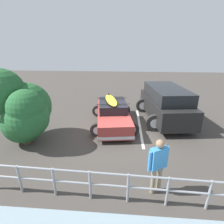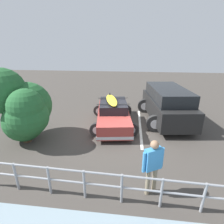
{
  "view_description": "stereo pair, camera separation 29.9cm",
  "coord_description": "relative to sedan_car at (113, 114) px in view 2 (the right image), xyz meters",
  "views": [
    {
      "loc": [
        -0.12,
        7.81,
        3.96
      ],
      "look_at": [
        0.49,
        -0.15,
        0.95
      ],
      "focal_mm": 28.0,
      "sensor_mm": 36.0,
      "label": 1
    },
    {
      "loc": [
        -0.42,
        7.78,
        3.96
      ],
      "look_at": [
        0.49,
        -0.15,
        0.95
      ],
      "focal_mm": 28.0,
      "sensor_mm": 36.0,
      "label": 2
    }
  ],
  "objects": [
    {
      "name": "railing_fence",
      "position": [
        -0.25,
        4.97,
        -0.02
      ],
      "size": [
        7.17,
        0.33,
        0.91
      ],
      "color": "gray",
      "rests_on": "ground"
    },
    {
      "name": "ground_plane",
      "position": [
        -0.5,
        0.79,
        -0.62
      ],
      "size": [
        44.0,
        44.0,
        0.02
      ],
      "primitive_type": "cube",
      "color": "#423D38",
      "rests_on": "ground"
    },
    {
      "name": "bush_near_left",
      "position": [
        3.68,
        2.11,
        0.92
      ],
      "size": [
        2.93,
        2.57,
        3.19
      ],
      "color": "brown",
      "rests_on": "ground"
    },
    {
      "name": "parking_stripe",
      "position": [
        -1.44,
        0.04,
        -0.61
      ],
      "size": [
        0.12,
        4.63,
        0.0
      ],
      "primitive_type": "cube",
      "rotation": [
        0.0,
        0.0,
        1.57
      ],
      "color": "silver",
      "rests_on": "ground"
    },
    {
      "name": "suv_car",
      "position": [
        -2.88,
        -0.87,
        0.38
      ],
      "size": [
        3.06,
        4.81,
        1.9
      ],
      "color": "black",
      "rests_on": "ground"
    },
    {
      "name": "sedan_car",
      "position": [
        0.0,
        0.0,
        0.0
      ],
      "size": [
        2.62,
        4.33,
        1.53
      ],
      "color": "#9E3833",
      "rests_on": "ground"
    },
    {
      "name": "person_bystander",
      "position": [
        -1.56,
        4.56,
        0.41
      ],
      "size": [
        0.59,
        0.4,
        1.7
      ],
      "color": "gray",
      "rests_on": "ground"
    }
  ]
}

